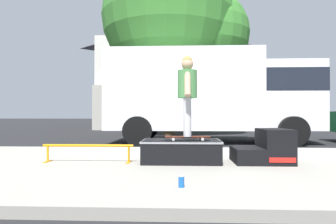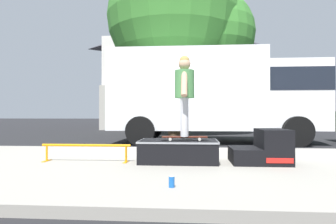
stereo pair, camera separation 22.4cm
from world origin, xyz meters
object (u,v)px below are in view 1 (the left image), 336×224
grind_rail (88,149)px  soda_can (181,182)px  skater_kid (187,89)px  box_truck (211,93)px  kicker_ramp (266,149)px  skateboard (187,137)px  street_tree_main (177,22)px  skate_box (181,150)px

grind_rail → soda_can: (1.62, -1.75, -0.17)m
skater_kid → grind_rail: bearing=-177.7°
box_truck → kicker_ramp: bearing=-85.2°
kicker_ramp → grind_rail: bearing=-178.2°
kicker_ramp → skateboard: bearing=-178.9°
kicker_ramp → street_tree_main: 10.08m
skate_box → soda_can: 1.85m
grind_rail → soda_can: bearing=-47.3°
skater_kid → soda_can: skater_kid is taller
kicker_ramp → skater_kid: (-1.35, -0.03, 1.03)m
skate_box → skateboard: (0.11, -0.03, 0.23)m
grind_rail → street_tree_main: bearing=80.9°
kicker_ramp → skateboard: size_ratio=1.19×
skate_box → skateboard: 0.26m
skater_kid → skateboard: bearing=85.2°
grind_rail → box_truck: size_ratio=0.23×
soda_can → kicker_ramp: bearing=51.9°
skater_kid → box_truck: (0.92, 5.10, 0.31)m
grind_rail → skateboard: size_ratio=2.00×
kicker_ramp → grind_rail: (-3.07, -0.09, -0.00)m
skater_kid → street_tree_main: 9.50m
skater_kid → street_tree_main: bearing=92.1°
soda_can → box_truck: 7.16m
skate_box → grind_rail: bearing=-176.6°
skateboard → skater_kid: size_ratio=0.57×
skateboard → skater_kid: 0.83m
skate_box → street_tree_main: size_ratio=0.16×
skater_kid → box_truck: bearing=79.8°
kicker_ramp → soda_can: kicker_ramp is taller
grind_rail → soda_can: grind_rail is taller
soda_can → street_tree_main: bearing=91.2°
skateboard → street_tree_main: bearing=92.1°
grind_rail → box_truck: box_truck is taller
skater_kid → skate_box: bearing=166.2°
box_truck → skate_box: bearing=-101.4°
kicker_ramp → box_truck: (-0.43, 5.08, 1.34)m
kicker_ramp → skate_box: bearing=180.0°
skateboard → street_tree_main: street_tree_main is taller
skater_kid → box_truck: size_ratio=0.20×
grind_rail → soda_can: 2.39m
skate_box → kicker_ramp: 1.46m
kicker_ramp → box_truck: size_ratio=0.14×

